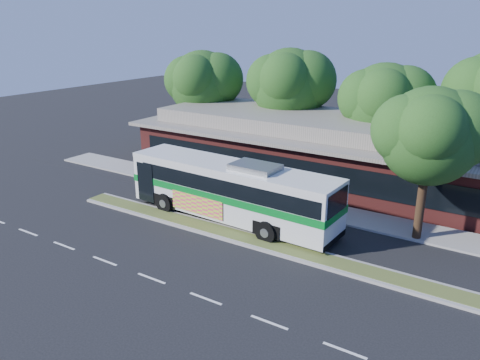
{
  "coord_description": "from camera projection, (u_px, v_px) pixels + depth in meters",
  "views": [
    {
      "loc": [
        10.19,
        -18.34,
        10.8
      ],
      "look_at": [
        -3.89,
        3.73,
        2.0
      ],
      "focal_mm": 35.0,
      "sensor_mm": 36.0,
      "label": 1
    }
  ],
  "objects": [
    {
      "name": "tree_bg_c",
      "position": [
        390.0,
        101.0,
        32.88
      ],
      "size": [
        6.24,
        5.6,
        8.26
      ],
      "color": "black",
      "rests_on": "ground"
    },
    {
      "name": "sedan",
      "position": [
        200.0,
        167.0,
        34.38
      ],
      "size": [
        5.35,
        3.16,
        1.45
      ],
      "primitive_type": "imported",
      "rotation": [
        0.0,
        0.0,
        1.33
      ],
      "color": "#A7A8AE",
      "rests_on": "ground"
    },
    {
      "name": "sidewalk",
      "position": [
        318.0,
        209.0,
        28.38
      ],
      "size": [
        44.0,
        2.6,
        0.12
      ],
      "primitive_type": "cube",
      "color": "gray",
      "rests_on": "ground"
    },
    {
      "name": "ground",
      "position": [
        266.0,
        251.0,
        23.29
      ],
      "size": [
        120.0,
        120.0,
        0.0
      ],
      "primitive_type": "plane",
      "color": "black",
      "rests_on": "ground"
    },
    {
      "name": "tree_bg_a",
      "position": [
        207.0,
        82.0,
        40.95
      ],
      "size": [
        6.47,
        5.8,
        8.63
      ],
      "color": "black",
      "rests_on": "ground"
    },
    {
      "name": "parking_lot",
      "position": [
        142.0,
        155.0,
        40.46
      ],
      "size": [
        14.0,
        12.0,
        0.01
      ],
      "primitive_type": "cube",
      "color": "black",
      "rests_on": "ground"
    },
    {
      "name": "median_strip",
      "position": [
        271.0,
        246.0,
        23.74
      ],
      "size": [
        26.0,
        1.1,
        0.15
      ],
      "primitive_type": "cube",
      "color": "#465D27",
      "rests_on": "ground"
    },
    {
      "name": "sidewalk_tree",
      "position": [
        438.0,
        134.0,
        22.71
      ],
      "size": [
        5.44,
        4.88,
        7.99
      ],
      "color": "black",
      "rests_on": "ground"
    },
    {
      "name": "transit_bus",
      "position": [
        232.0,
        187.0,
        26.38
      ],
      "size": [
        13.02,
        3.43,
        3.62
      ],
      "rotation": [
        0.0,
        0.0,
        -0.04
      ],
      "color": "silver",
      "rests_on": "ground"
    },
    {
      "name": "plaza_building",
      "position": [
        357.0,
        153.0,
        32.99
      ],
      "size": [
        33.2,
        11.2,
        4.45
      ],
      "color": "maroon",
      "rests_on": "ground"
    },
    {
      "name": "tree_bg_b",
      "position": [
        295.0,
        84.0,
        37.58
      ],
      "size": [
        6.69,
        6.0,
        9.0
      ],
      "color": "black",
      "rests_on": "ground"
    }
  ]
}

